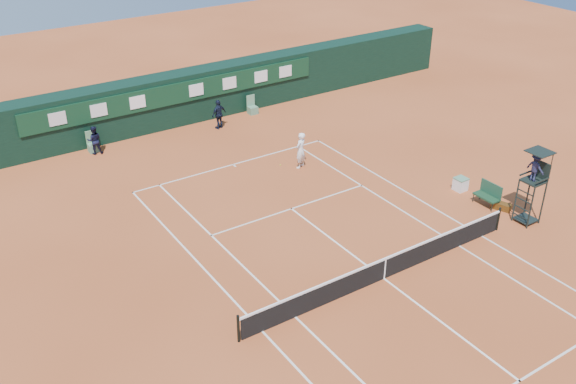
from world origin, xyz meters
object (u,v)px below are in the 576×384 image
object	(u,v)px
cooler	(460,184)
umpire_chair	(535,172)
player_bench	(489,193)
tennis_net	(385,268)
player	(301,150)

from	to	relation	value
cooler	umpire_chair	bearing A→B (deg)	-86.95
player_bench	cooler	xyz separation A→B (m)	(0.03, 1.70, -0.27)
tennis_net	umpire_chair	distance (m)	8.22
umpire_chair	player	size ratio (longest dim) A/B	1.78
tennis_net	player_bench	bearing A→B (deg)	12.56
player_bench	tennis_net	bearing A→B (deg)	-167.44
umpire_chair	player_bench	world-z (taller)	umpire_chair
player_bench	player	size ratio (longest dim) A/B	0.63
player_bench	umpire_chair	bearing A→B (deg)	-83.57
tennis_net	player_bench	world-z (taller)	same
player_bench	cooler	size ratio (longest dim) A/B	1.86
umpire_chair	cooler	xyz separation A→B (m)	(-0.20, 3.67, -2.13)
umpire_chair	player	bearing A→B (deg)	117.70
umpire_chair	player_bench	xyz separation A→B (m)	(-0.22, 1.97, -1.86)
tennis_net	cooler	distance (m)	8.51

